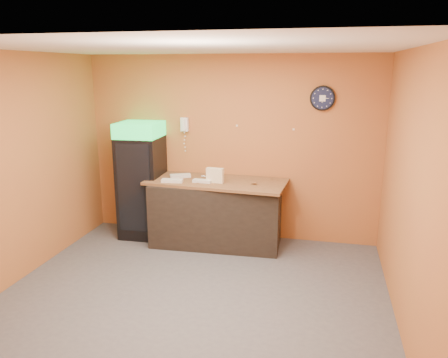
% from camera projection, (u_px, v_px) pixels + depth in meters
% --- Properties ---
extents(floor, '(4.50, 4.50, 0.00)m').
position_uv_depth(floor, '(194.00, 294.00, 5.16)').
color(floor, '#47474C').
rests_on(floor, ground).
extents(back_wall, '(4.50, 0.02, 2.80)m').
position_uv_depth(back_wall, '(230.00, 148.00, 6.70)').
color(back_wall, '#B26A32').
rests_on(back_wall, floor).
extents(left_wall, '(0.02, 4.00, 2.80)m').
position_uv_depth(left_wall, '(15.00, 169.00, 5.31)').
color(left_wall, '#B26A32').
rests_on(left_wall, floor).
extents(right_wall, '(0.02, 4.00, 2.80)m').
position_uv_depth(right_wall, '(409.00, 192.00, 4.32)').
color(right_wall, '#B26A32').
rests_on(right_wall, floor).
extents(ceiling, '(4.50, 4.00, 0.02)m').
position_uv_depth(ceiling, '(189.00, 47.00, 4.47)').
color(ceiling, white).
rests_on(ceiling, back_wall).
extents(beverage_cooler, '(0.65, 0.66, 1.80)m').
position_uv_depth(beverage_cooler, '(141.00, 182.00, 6.76)').
color(beverage_cooler, black).
rests_on(beverage_cooler, floor).
extents(prep_counter, '(1.92, 0.91, 0.95)m').
position_uv_depth(prep_counter, '(217.00, 213.00, 6.56)').
color(prep_counter, black).
rests_on(prep_counter, floor).
extents(wall_clock, '(0.36, 0.06, 0.36)m').
position_uv_depth(wall_clock, '(322.00, 98.00, 6.19)').
color(wall_clock, black).
rests_on(wall_clock, back_wall).
extents(wall_phone, '(0.11, 0.10, 0.21)m').
position_uv_depth(wall_phone, '(184.00, 125.00, 6.72)').
color(wall_phone, white).
rests_on(wall_phone, back_wall).
extents(butcher_paper, '(2.09, 1.01, 0.04)m').
position_uv_depth(butcher_paper, '(217.00, 182.00, 6.44)').
color(butcher_paper, brown).
rests_on(butcher_paper, prep_counter).
extents(sub_roll_stack, '(0.26, 0.11, 0.21)m').
position_uv_depth(sub_roll_stack, '(215.00, 175.00, 6.30)').
color(sub_roll_stack, '#F5EABF').
rests_on(sub_roll_stack, butcher_paper).
extents(wrapped_sandwich_left, '(0.32, 0.16, 0.04)m').
position_uv_depth(wrapped_sandwich_left, '(172.00, 181.00, 6.33)').
color(wrapped_sandwich_left, beige).
rests_on(wrapped_sandwich_left, butcher_paper).
extents(wrapped_sandwich_mid, '(0.28, 0.12, 0.04)m').
position_uv_depth(wrapped_sandwich_mid, '(202.00, 181.00, 6.32)').
color(wrapped_sandwich_mid, beige).
rests_on(wrapped_sandwich_mid, butcher_paper).
extents(wrapped_sandwich_right, '(0.33, 0.24, 0.04)m').
position_uv_depth(wrapped_sandwich_right, '(180.00, 176.00, 6.62)').
color(wrapped_sandwich_right, beige).
rests_on(wrapped_sandwich_right, butcher_paper).
extents(kitchen_tool, '(0.06, 0.06, 0.06)m').
position_uv_depth(kitchen_tool, '(211.00, 175.00, 6.61)').
color(kitchen_tool, silver).
rests_on(kitchen_tool, butcher_paper).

